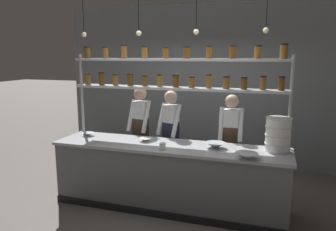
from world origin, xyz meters
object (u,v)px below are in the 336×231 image
Objects in this scene: chef_center at (171,134)px; prep_bowl_center_back at (145,140)px; chef_right at (231,139)px; spice_shelf_unit at (177,77)px; prep_bowl_center_front at (215,145)px; prep_bowl_near_right at (246,156)px; container_stack at (278,135)px; prep_bowl_near_left at (88,134)px; chef_left at (141,130)px; serving_cup_front at (163,146)px.

chef_center is 0.58m from prep_bowl_center_back.
chef_center reaches higher than chef_right.
chef_right is at bearing 22.47° from chef_center.
chef_center is (-0.18, 0.28, -0.93)m from spice_shelf_unit.
chef_right is at bearing 78.89° from prep_bowl_center_front.
prep_bowl_center_front is at bearing 140.68° from prep_bowl_near_right.
spice_shelf_unit is 11.52× the size of prep_bowl_center_front.
chef_center is 1.02× the size of chef_right.
spice_shelf_unit is 1.02m from prep_bowl_center_back.
chef_right is 0.89m from container_stack.
chef_center reaches higher than container_stack.
chef_right is 2.21m from prep_bowl_near_left.
chef_center is at bearing 5.87° from chef_left.
serving_cup_front is at bearing -42.21° from chef_left.
spice_shelf_unit reaches higher than chef_center.
chef_center is 17.22× the size of serving_cup_front.
container_stack is 4.77× the size of serving_cup_front.
chef_center is 8.90× the size of prep_bowl_center_back.
chef_left is at bearing 155.39° from spice_shelf_unit.
chef_left reaches higher than container_stack.
serving_cup_front is at bearing -61.66° from chef_center.
serving_cup_front is (1.36, -0.37, 0.02)m from prep_bowl_near_left.
chef_left is 8.93× the size of prep_bowl_near_left.
chef_left is (-0.71, 0.33, -0.90)m from spice_shelf_unit.
chef_center is 5.77× the size of prep_bowl_near_right.
container_stack reaches higher than prep_bowl_center_back.
chef_right reaches higher than prep_bowl_near_right.
prep_bowl_near_right is at bearing -3.03° from serving_cup_front.
serving_cup_front is at bearing -164.31° from container_stack.
container_stack is at bearing 1.93° from chef_center.
container_stack reaches higher than serving_cup_front.
container_stack is at bearing -40.75° from chef_right.
chef_center is 8.75× the size of prep_bowl_near_left.
spice_shelf_unit is 1.27m from chef_right.
spice_shelf_unit is at bearing -156.80° from chef_right.
spice_shelf_unit is at bearing 173.11° from container_stack.
prep_bowl_center_front is (1.35, -0.60, 0.01)m from chef_left.
prep_bowl_near_left is 1.02× the size of prep_bowl_center_back.
chef_left is 5.96× the size of prep_bowl_center_front.
serving_cup_front is at bearing -131.80° from chef_right.
prep_bowl_center_back is at bearing 138.85° from serving_cup_front.
chef_left is 2.03m from prep_bowl_near_right.
chef_center is 5.83× the size of prep_bowl_center_front.
spice_shelf_unit reaches higher than chef_right.
chef_right is at bearing 50.46° from serving_cup_front.
chef_center is (0.53, -0.04, -0.02)m from chef_left.
prep_bowl_center_back is 1.53m from prep_bowl_near_right.
chef_left is at bearing 38.85° from prep_bowl_near_left.
prep_bowl_center_back is at bearing -51.10° from chef_left.
serving_cup_front reaches higher than prep_bowl_center_back.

